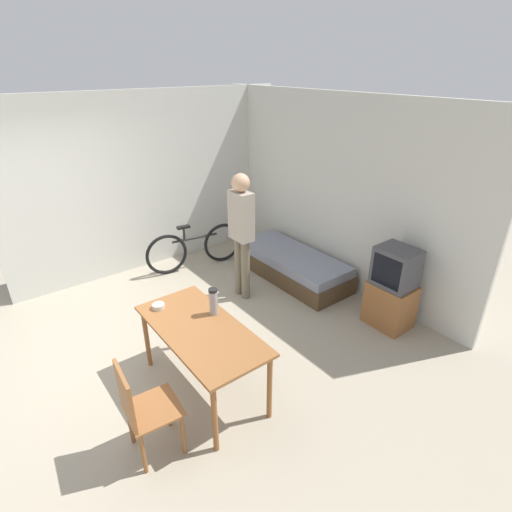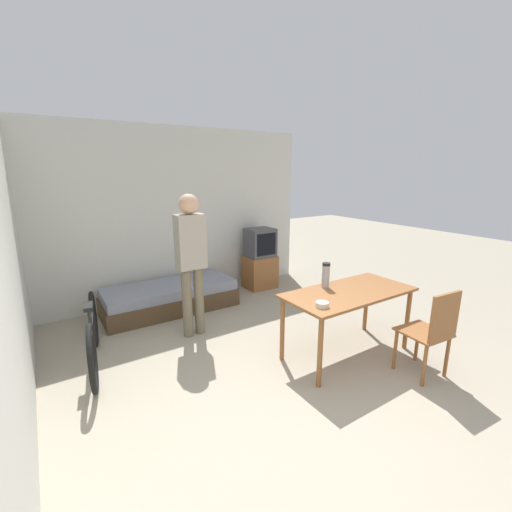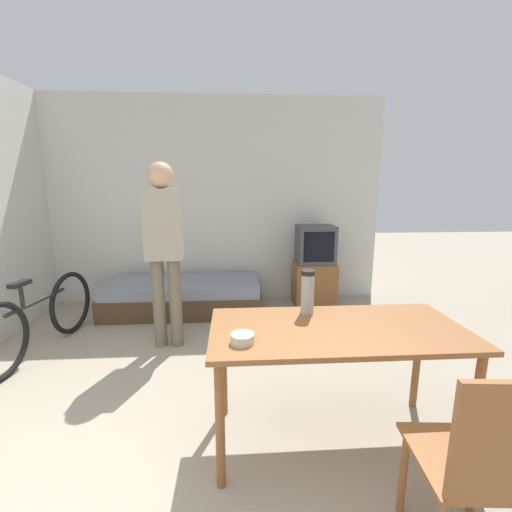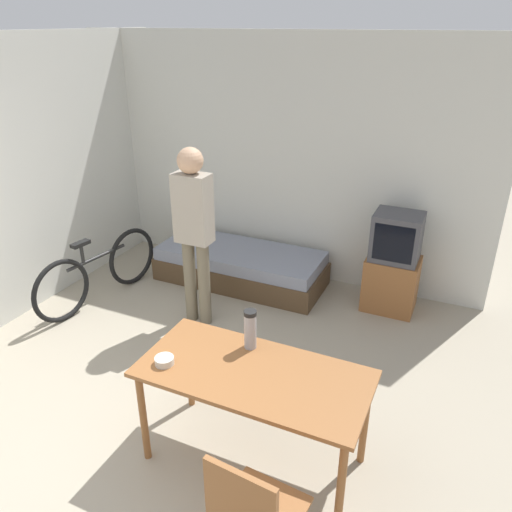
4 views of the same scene
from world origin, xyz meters
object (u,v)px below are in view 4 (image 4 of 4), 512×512
object	(u,v)px
person_standing	(194,225)
thermos_flask	(250,328)
bicycle	(99,272)
tv	(393,265)
dining_table	(254,382)
daybed	(241,266)
mate_bowl	(164,361)

from	to	relation	value
person_standing	thermos_flask	xyz separation A→B (m)	(1.12, -1.15, -0.14)
bicycle	thermos_flask	bearing A→B (deg)	-24.97
person_standing	thermos_flask	distance (m)	1.62
tv	person_standing	xyz separation A→B (m)	(-1.71, -1.05, 0.54)
tv	dining_table	size ratio (longest dim) A/B	0.72
person_standing	tv	bearing A→B (deg)	31.72
daybed	dining_table	xyz separation A→B (m)	(1.24, -2.32, 0.47)
mate_bowl	bicycle	bearing A→B (deg)	141.81
person_standing	daybed	bearing A→B (deg)	89.00
thermos_flask	mate_bowl	xyz separation A→B (m)	(-0.43, -0.40, -0.13)
daybed	dining_table	size ratio (longest dim) A/B	1.30
thermos_flask	daybed	bearing A→B (deg)	117.97
tv	bicycle	distance (m)	3.10
daybed	person_standing	bearing A→B (deg)	-91.00
dining_table	mate_bowl	bearing A→B (deg)	-163.42
daybed	tv	world-z (taller)	tv
tv	mate_bowl	bearing A→B (deg)	-111.19
tv	dining_table	world-z (taller)	tv
tv	person_standing	size ratio (longest dim) A/B	0.60
person_standing	mate_bowl	bearing A→B (deg)	-65.89
dining_table	thermos_flask	distance (m)	0.36
daybed	tv	distance (m)	1.72
dining_table	daybed	bearing A→B (deg)	118.12
bicycle	person_standing	world-z (taller)	person_standing
tv	thermos_flask	world-z (taller)	tv
mate_bowl	tv	bearing A→B (deg)	68.81
tv	thermos_flask	size ratio (longest dim) A/B	3.72
daybed	bicycle	xyz separation A→B (m)	(-1.19, -1.02, 0.14)
bicycle	person_standing	distance (m)	1.37
daybed	dining_table	distance (m)	2.67
dining_table	thermos_flask	bearing A→B (deg)	119.47
daybed	person_standing	distance (m)	1.26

